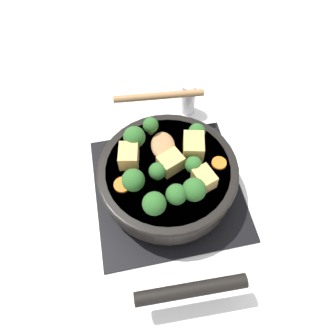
% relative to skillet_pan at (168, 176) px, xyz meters
% --- Properties ---
extents(ground_plane, '(2.40, 2.40, 0.00)m').
position_rel_skillet_pan_xyz_m(ground_plane, '(-0.00, 0.00, -0.06)').
color(ground_plane, white).
extents(front_burner_grate, '(0.31, 0.31, 0.03)m').
position_rel_skillet_pan_xyz_m(front_burner_grate, '(-0.00, 0.00, -0.05)').
color(front_burner_grate, black).
rests_on(front_burner_grate, ground_plane).
extents(skillet_pan, '(0.38, 0.28, 0.06)m').
position_rel_skillet_pan_xyz_m(skillet_pan, '(0.00, 0.00, 0.00)').
color(skillet_pan, black).
rests_on(skillet_pan, front_burner_grate).
extents(wooden_spoon, '(0.19, 0.20, 0.02)m').
position_rel_skillet_pan_xyz_m(wooden_spoon, '(-0.12, 0.01, 0.03)').
color(wooden_spoon, '#A87A4C').
rests_on(wooden_spoon, skillet_pan).
extents(tofu_cube_center_large, '(0.05, 0.05, 0.04)m').
position_rel_skillet_pan_xyz_m(tofu_cube_center_large, '(-0.00, 0.01, 0.04)').
color(tofu_cube_center_large, tan).
rests_on(tofu_cube_center_large, skillet_pan).
extents(tofu_cube_near_handle, '(0.06, 0.05, 0.04)m').
position_rel_skillet_pan_xyz_m(tofu_cube_near_handle, '(-0.03, 0.06, 0.05)').
color(tofu_cube_near_handle, tan).
rests_on(tofu_cube_near_handle, skillet_pan).
extents(tofu_cube_east_chunk, '(0.05, 0.04, 0.04)m').
position_rel_skillet_pan_xyz_m(tofu_cube_east_chunk, '(-0.03, -0.07, 0.04)').
color(tofu_cube_east_chunk, tan).
rests_on(tofu_cube_east_chunk, skillet_pan).
extents(tofu_cube_west_chunk, '(0.05, 0.04, 0.03)m').
position_rel_skillet_pan_xyz_m(tofu_cube_west_chunk, '(0.04, 0.06, 0.04)').
color(tofu_cube_west_chunk, tan).
rests_on(tofu_cube_west_chunk, skillet_pan).
extents(broccoli_floret_near_spoon, '(0.04, 0.04, 0.05)m').
position_rel_skillet_pan_xyz_m(broccoli_floret_near_spoon, '(0.03, -0.07, 0.05)').
color(broccoli_floret_near_spoon, '#709956').
rests_on(broccoli_floret_near_spoon, skillet_pan).
extents(broccoli_floret_center_top, '(0.04, 0.04, 0.05)m').
position_rel_skillet_pan_xyz_m(broccoli_floret_center_top, '(0.07, -0.00, 0.05)').
color(broccoli_floret_center_top, '#709956').
rests_on(broccoli_floret_center_top, skillet_pan).
extents(broccoli_floret_east_rim, '(0.04, 0.04, 0.05)m').
position_rel_skillet_pan_xyz_m(broccoli_floret_east_rim, '(-0.07, -0.05, 0.05)').
color(broccoli_floret_east_rim, '#709956').
rests_on(broccoli_floret_east_rim, skillet_pan).
extents(broccoli_floret_west_rim, '(0.03, 0.03, 0.04)m').
position_rel_skillet_pan_xyz_m(broccoli_floret_west_rim, '(0.01, 0.05, 0.05)').
color(broccoli_floret_west_rim, '#709956').
rests_on(broccoli_floret_west_rim, skillet_pan).
extents(broccoli_floret_north_edge, '(0.04, 0.04, 0.05)m').
position_rel_skillet_pan_xyz_m(broccoli_floret_north_edge, '(0.08, -0.04, 0.05)').
color(broccoli_floret_north_edge, '#709956').
rests_on(broccoli_floret_north_edge, skillet_pan).
extents(broccoli_floret_south_cluster, '(0.03, 0.03, 0.04)m').
position_rel_skillet_pan_xyz_m(broccoli_floret_south_cluster, '(0.01, -0.02, 0.05)').
color(broccoli_floret_south_cluster, '#709956').
rests_on(broccoli_floret_south_cluster, skillet_pan).
extents(broccoli_floret_mid_floret, '(0.03, 0.03, 0.04)m').
position_rel_skillet_pan_xyz_m(broccoli_floret_mid_floret, '(-0.06, 0.07, 0.05)').
color(broccoli_floret_mid_floret, '#709956').
rests_on(broccoli_floret_mid_floret, skillet_pan).
extents(broccoli_floret_small_inner, '(0.04, 0.04, 0.05)m').
position_rel_skillet_pan_xyz_m(broccoli_floret_small_inner, '(0.07, 0.03, 0.05)').
color(broccoli_floret_small_inner, '#709956').
rests_on(broccoli_floret_small_inner, skillet_pan).
extents(broccoli_floret_tall_stem, '(0.03, 0.03, 0.04)m').
position_rel_skillet_pan_xyz_m(broccoli_floret_tall_stem, '(-0.10, -0.02, 0.05)').
color(broccoli_floret_tall_stem, '#709956').
rests_on(broccoli_floret_tall_stem, skillet_pan).
extents(carrot_slice_orange_thin, '(0.03, 0.03, 0.01)m').
position_rel_skillet_pan_xyz_m(carrot_slice_orange_thin, '(0.01, 0.10, 0.03)').
color(carrot_slice_orange_thin, orange).
rests_on(carrot_slice_orange_thin, skillet_pan).
extents(carrot_slice_near_center, '(0.03, 0.03, 0.01)m').
position_rel_skillet_pan_xyz_m(carrot_slice_near_center, '(0.02, -0.09, 0.03)').
color(carrot_slice_near_center, orange).
rests_on(carrot_slice_near_center, skillet_pan).
extents(salt_shaker, '(0.04, 0.04, 0.09)m').
position_rel_skillet_pan_xyz_m(salt_shaker, '(-0.21, 0.09, -0.02)').
color(salt_shaker, white).
rests_on(salt_shaker, ground_plane).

